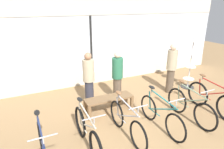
% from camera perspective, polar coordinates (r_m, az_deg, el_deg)
% --- Properties ---
extents(ground_plane, '(24.00, 24.00, 0.00)m').
position_cam_1_polar(ground_plane, '(5.38, 6.91, -14.39)').
color(ground_plane, '#99754C').
extents(shop_back_wall, '(12.00, 0.08, 3.20)m').
position_cam_1_polar(shop_back_wall, '(7.57, -6.07, 9.16)').
color(shop_back_wall, beige).
rests_on(shop_back_wall, ground_plane).
extents(bicycle_left, '(0.46, 1.78, 1.05)m').
position_cam_1_polar(bicycle_left, '(4.46, -7.13, -16.21)').
color(bicycle_left, black).
rests_on(bicycle_left, ground_plane).
extents(bicycle_center_left, '(0.46, 1.70, 1.03)m').
position_cam_1_polar(bicycle_center_left, '(4.80, 4.11, -13.44)').
color(bicycle_center_left, black).
rests_on(bicycle_center_left, ground_plane).
extents(bicycle_center_right, '(0.46, 1.73, 1.02)m').
position_cam_1_polar(bicycle_center_right, '(5.19, 13.66, -11.20)').
color(bicycle_center_right, black).
rests_on(bicycle_center_right, ground_plane).
extents(bicycle_right, '(0.46, 1.72, 1.05)m').
position_cam_1_polar(bicycle_right, '(5.78, 21.31, -8.58)').
color(bicycle_right, black).
rests_on(bicycle_right, ground_plane).
extents(bicycle_far_right, '(0.46, 1.78, 1.06)m').
position_cam_1_polar(bicycle_far_right, '(6.42, 26.61, -6.42)').
color(bicycle_far_right, black).
rests_on(bicycle_far_right, ground_plane).
extents(accessory_rack, '(0.48, 0.48, 1.87)m').
position_cam_1_polar(accessory_rack, '(7.85, 21.37, 1.69)').
color(accessory_rack, '#333333').
rests_on(accessory_rack, ground_plane).
extents(display_bench, '(1.40, 0.44, 0.47)m').
position_cam_1_polar(display_bench, '(5.78, -0.87, -7.31)').
color(display_bench, brown).
rests_on(display_bench, ground_plane).
extents(customer_near_rack, '(0.39, 0.39, 1.74)m').
position_cam_1_polar(customer_near_rack, '(7.18, 16.60, 1.96)').
color(customer_near_rack, brown).
rests_on(customer_near_rack, ground_plane).
extents(customer_by_window, '(0.45, 0.45, 1.65)m').
position_cam_1_polar(customer_by_window, '(6.23, 1.55, -0.42)').
color(customer_by_window, brown).
rests_on(customer_by_window, ground_plane).
extents(customer_mid_floor, '(0.37, 0.37, 1.68)m').
position_cam_1_polar(customer_mid_floor, '(5.97, -6.64, -1.24)').
color(customer_mid_floor, '#2D2D38').
rests_on(customer_mid_floor, ground_plane).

